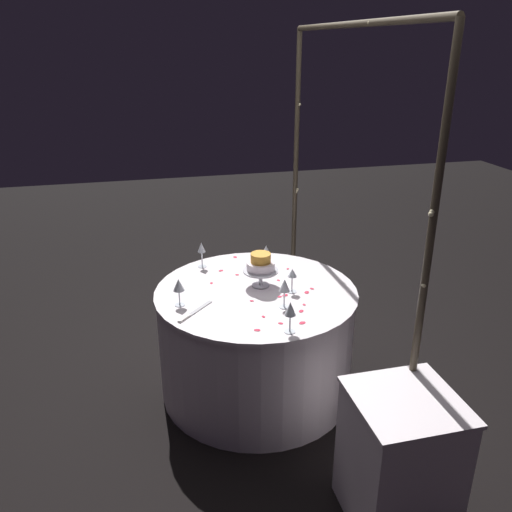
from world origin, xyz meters
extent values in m
plane|color=black|center=(0.00, 0.00, 0.00)|extent=(12.00, 12.00, 0.00)
cylinder|color=#473D2D|center=(-0.94, 0.54, 1.11)|extent=(0.04, 0.04, 2.23)
cylinder|color=#473D2D|center=(0.94, 0.54, 1.11)|extent=(0.04, 0.04, 2.23)
cylinder|color=#473D2D|center=(0.00, 0.54, 2.23)|extent=(1.89, 0.04, 0.04)
sphere|color=#F9EAB2|center=(-0.96, 0.56, 2.07)|extent=(0.02, 0.02, 0.02)
sphere|color=#F9EAB2|center=(0.95, 0.53, 1.48)|extent=(0.02, 0.02, 0.02)
sphere|color=#F9EAB2|center=(-0.75, 0.56, 2.23)|extent=(0.02, 0.02, 0.02)
sphere|color=#F9EAB2|center=(-0.95, 0.54, 0.59)|extent=(0.02, 0.02, 0.02)
sphere|color=#F9EAB2|center=(0.96, 0.56, 0.55)|extent=(0.02, 0.02, 0.02)
sphere|color=#F9EAB2|center=(-0.42, 0.56, 2.23)|extent=(0.02, 0.02, 0.02)
sphere|color=#F9EAB2|center=(-0.93, 0.55, 1.06)|extent=(0.02, 0.02, 0.02)
sphere|color=#F9EAB2|center=(0.95, 0.54, 1.14)|extent=(0.02, 0.02, 0.02)
sphere|color=#F9EAB2|center=(-0.09, 0.55, 2.23)|extent=(0.02, 0.02, 0.02)
sphere|color=#F9EAB2|center=(-0.95, 0.54, 0.65)|extent=(0.02, 0.02, 0.02)
sphere|color=#F9EAB2|center=(0.95, 0.53, 1.47)|extent=(0.02, 0.02, 0.02)
sphere|color=#F9EAB2|center=(0.19, 0.54, 2.23)|extent=(0.02, 0.02, 0.02)
sphere|color=#F9EAB2|center=(-0.94, 0.56, 1.72)|extent=(0.02, 0.02, 0.02)
sphere|color=#F9EAB2|center=(0.93, 0.55, 2.05)|extent=(0.02, 0.02, 0.02)
sphere|color=#F9EAB2|center=(0.54, 0.55, 2.23)|extent=(0.02, 0.02, 0.02)
sphere|color=#F9EAB2|center=(-0.93, 0.56, 1.08)|extent=(0.02, 0.02, 0.02)
sphere|color=#F9EAB2|center=(0.93, 0.56, 0.36)|extent=(0.02, 0.02, 0.02)
sphere|color=#F9EAB2|center=(0.85, 0.55, 2.23)|extent=(0.02, 0.02, 0.02)
sphere|color=#F9EAB2|center=(-0.95, 0.54, 0.92)|extent=(0.02, 0.02, 0.02)
cylinder|color=white|center=(0.00, 0.00, 0.35)|extent=(1.23, 1.23, 0.70)
cylinder|color=white|center=(0.00, 0.00, 0.71)|extent=(1.25, 1.25, 0.02)
cube|color=white|center=(1.15, 0.41, 0.33)|extent=(0.45, 0.45, 0.66)
cube|color=white|center=(1.15, 0.41, 0.67)|extent=(0.47, 0.47, 0.02)
cylinder|color=silver|center=(-0.05, 0.04, 0.73)|extent=(0.11, 0.11, 0.01)
cylinder|color=silver|center=(-0.05, 0.04, 0.77)|extent=(0.02, 0.02, 0.09)
cylinder|color=silver|center=(-0.05, 0.04, 0.82)|extent=(0.22, 0.22, 0.01)
cylinder|color=white|center=(-0.05, 0.04, 0.86)|extent=(0.17, 0.17, 0.05)
cylinder|color=gold|center=(-0.05, 0.04, 0.91)|extent=(0.13, 0.13, 0.06)
cylinder|color=silver|center=(0.25, 0.10, 0.72)|extent=(0.06, 0.06, 0.00)
cylinder|color=silver|center=(0.25, 0.10, 0.78)|extent=(0.01, 0.01, 0.10)
cone|color=silver|center=(0.25, 0.10, 0.86)|extent=(0.06, 0.06, 0.07)
cylinder|color=silver|center=(0.09, -0.48, 0.72)|extent=(0.06, 0.06, 0.00)
cylinder|color=silver|center=(0.09, -0.48, 0.77)|extent=(0.01, 0.01, 0.09)
cone|color=silver|center=(0.09, -0.48, 0.85)|extent=(0.07, 0.07, 0.07)
cylinder|color=silver|center=(-0.37, 0.16, 0.72)|extent=(0.06, 0.06, 0.00)
cylinder|color=silver|center=(-0.37, 0.16, 0.77)|extent=(0.01, 0.01, 0.08)
cone|color=silver|center=(-0.37, 0.16, 0.84)|extent=(0.06, 0.06, 0.06)
cylinder|color=silver|center=(-0.44, -0.27, 0.72)|extent=(0.06, 0.06, 0.00)
cylinder|color=silver|center=(-0.44, -0.27, 0.78)|extent=(0.01, 0.01, 0.10)
cone|color=silver|center=(-0.44, -0.27, 0.86)|extent=(0.05, 0.05, 0.07)
cylinder|color=silver|center=(0.53, 0.05, 0.72)|extent=(0.06, 0.06, 0.00)
cylinder|color=silver|center=(0.53, 0.05, 0.77)|extent=(0.01, 0.01, 0.10)
cone|color=silver|center=(0.53, 0.05, 0.86)|extent=(0.06, 0.06, 0.07)
cylinder|color=silver|center=(0.07, 0.21, 0.72)|extent=(0.06, 0.06, 0.00)
cylinder|color=silver|center=(0.07, 0.21, 0.78)|extent=(0.01, 0.01, 0.10)
cone|color=silver|center=(0.07, 0.21, 0.85)|extent=(0.06, 0.06, 0.05)
cube|color=silver|center=(0.16, -0.37, 0.72)|extent=(0.17, 0.17, 0.01)
cube|color=white|center=(0.26, -0.47, 0.73)|extent=(0.08, 0.08, 0.01)
ellipsoid|color=#E02D47|center=(0.43, 0.03, 0.72)|extent=(0.03, 0.03, 0.00)
ellipsoid|color=#E02D47|center=(-0.16, -0.25, 0.72)|extent=(0.03, 0.02, 0.00)
ellipsoid|color=#E02D47|center=(0.47, -0.11, 0.72)|extent=(0.03, 0.04, 0.00)
ellipsoid|color=#E02D47|center=(-0.34, -0.16, 0.72)|extent=(0.03, 0.04, 0.00)
ellipsoid|color=#E02D47|center=(-0.30, 0.16, 0.72)|extent=(0.03, 0.03, 0.00)
ellipsoid|color=#E02D47|center=(0.26, 0.23, 0.72)|extent=(0.03, 0.02, 0.00)
ellipsoid|color=#E02D47|center=(-0.55, -0.02, 0.72)|extent=(0.04, 0.03, 0.00)
ellipsoid|color=#E02D47|center=(0.34, -0.04, 0.72)|extent=(0.03, 0.02, 0.00)
ellipsoid|color=#E02D47|center=(-0.25, -0.07, 0.72)|extent=(0.03, 0.03, 0.00)
ellipsoid|color=#E02D47|center=(0.12, 0.12, 0.72)|extent=(0.03, 0.04, 0.00)
ellipsoid|color=#E02D47|center=(0.11, 0.29, 0.72)|extent=(0.05, 0.04, 0.00)
ellipsoid|color=#E02D47|center=(-0.26, 0.29, 0.72)|extent=(0.03, 0.03, 0.00)
ellipsoid|color=#E02D47|center=(0.14, -0.06, 0.72)|extent=(0.03, 0.03, 0.00)
ellipsoid|color=#E02D47|center=(-0.10, 0.17, 0.72)|extent=(0.03, 0.03, 0.00)
ellipsoid|color=#E02D47|center=(-0.17, 0.12, 0.72)|extent=(0.05, 0.04, 0.00)
ellipsoid|color=#E02D47|center=(0.11, 0.15, 0.72)|extent=(0.04, 0.05, 0.00)
ellipsoid|color=#E02D47|center=(0.07, 0.34, 0.72)|extent=(0.04, 0.03, 0.00)
ellipsoid|color=#E02D47|center=(0.33, 0.18, 0.72)|extent=(0.04, 0.04, 0.00)
ellipsoid|color=#E02D47|center=(0.46, 0.15, 0.72)|extent=(0.04, 0.05, 0.00)
camera|label=1|loc=(2.82, -0.69, 2.14)|focal=36.68mm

